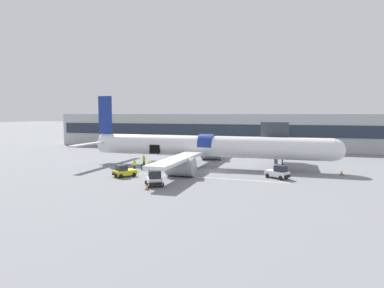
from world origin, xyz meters
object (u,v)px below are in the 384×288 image
(suitcase_on_tarmac_spare, at_px, (166,170))
(ground_crew_supervisor, at_px, (186,163))
(ground_crew_loader_b, at_px, (173,166))
(baggage_cart_loading, at_px, (160,165))
(baggage_tug_rear, at_px, (278,173))
(ground_crew_marshal, at_px, (156,166))
(baggage_tug_lead, at_px, (124,171))
(ground_crew_driver, at_px, (149,166))
(airplane, at_px, (203,147))
(suitcase_on_tarmac_upright, at_px, (142,167))
(ground_crew_helper, at_px, (134,165))
(ground_crew_loader_a, at_px, (144,161))
(baggage_tug_mid, at_px, (154,180))

(suitcase_on_tarmac_spare, bearing_deg, ground_crew_supervisor, 58.95)
(ground_crew_supervisor, bearing_deg, ground_crew_loader_b, -110.06)
(baggage_cart_loading, bearing_deg, baggage_tug_rear, -7.68)
(baggage_tug_rear, relative_size, ground_crew_marshal, 1.87)
(baggage_tug_lead, bearing_deg, ground_crew_marshal, 56.37)
(baggage_tug_lead, distance_m, ground_crew_driver, 4.67)
(baggage_tug_lead, relative_size, ground_crew_marshal, 1.84)
(baggage_tug_lead, height_order, ground_crew_marshal, ground_crew_marshal)
(ground_crew_supervisor, xyz_separation_m, ground_crew_marshal, (-3.12, -3.99, -0.02))
(airplane, distance_m, ground_crew_driver, 9.16)
(baggage_cart_loading, xyz_separation_m, ground_crew_supervisor, (3.71, 1.21, 0.37))
(baggage_tug_lead, height_order, baggage_cart_loading, baggage_tug_lead)
(baggage_tug_lead, relative_size, ground_crew_driver, 2.07)
(suitcase_on_tarmac_upright, bearing_deg, baggage_tug_rear, -3.21)
(airplane, distance_m, baggage_cart_loading, 7.18)
(baggage_tug_lead, xyz_separation_m, ground_crew_helper, (-0.71, 4.49, 0.19))
(airplane, relative_size, ground_crew_loader_a, 21.88)
(airplane, xyz_separation_m, baggage_tug_mid, (-1.62, -15.01, -2.32))
(baggage_tug_mid, bearing_deg, baggage_tug_rear, 34.05)
(ground_crew_supervisor, distance_m, suitcase_on_tarmac_upright, 6.51)
(ground_crew_loader_b, height_order, ground_crew_helper, ground_crew_helper)
(ground_crew_supervisor, xyz_separation_m, ground_crew_helper, (-6.63, -3.70, -0.07))
(suitcase_on_tarmac_spare, bearing_deg, suitcase_on_tarmac_upright, 169.10)
(baggage_tug_mid, height_order, ground_crew_helper, baggage_tug_mid)
(baggage_tug_mid, bearing_deg, ground_crew_supervisor, 91.09)
(baggage_tug_lead, height_order, ground_crew_driver, baggage_tug_lead)
(airplane, height_order, ground_crew_helper, airplane)
(ground_crew_loader_a, distance_m, ground_crew_helper, 3.48)
(baggage_tug_rear, bearing_deg, suitcase_on_tarmac_upright, 176.79)
(airplane, xyz_separation_m, ground_crew_helper, (-8.49, -6.30, -2.18))
(airplane, distance_m, ground_crew_loader_b, 6.55)
(ground_crew_driver, xyz_separation_m, ground_crew_helper, (-2.34, 0.11, 0.06))
(ground_crew_supervisor, height_order, ground_crew_marshal, ground_crew_supervisor)
(baggage_tug_rear, bearing_deg, ground_crew_helper, -179.46)
(ground_crew_loader_a, bearing_deg, baggage_tug_mid, -60.07)
(baggage_cart_loading, bearing_deg, ground_crew_helper, -139.48)
(baggage_tug_mid, height_order, suitcase_on_tarmac_upright, baggage_tug_mid)
(baggage_tug_lead, relative_size, baggage_tug_rear, 0.98)
(ground_crew_loader_b, bearing_deg, baggage_tug_lead, -132.40)
(suitcase_on_tarmac_spare, bearing_deg, ground_crew_marshal, -146.65)
(airplane, xyz_separation_m, ground_crew_marshal, (-4.98, -6.59, -2.13))
(baggage_tug_mid, bearing_deg, suitcase_on_tarmac_spare, 103.26)
(airplane, xyz_separation_m, suitcase_on_tarmac_spare, (-3.79, -5.81, -2.79))
(baggage_tug_lead, distance_m, baggage_cart_loading, 7.32)
(baggage_cart_loading, height_order, ground_crew_driver, ground_crew_driver)
(baggage_tug_rear, bearing_deg, baggage_cart_loading, 172.32)
(ground_crew_driver, xyz_separation_m, ground_crew_supervisor, (4.29, 3.81, 0.13))
(ground_crew_loader_a, bearing_deg, ground_crew_helper, -87.58)
(ground_crew_loader_a, relative_size, suitcase_on_tarmac_upright, 2.10)
(ground_crew_marshal, bearing_deg, baggage_tug_lead, -123.63)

